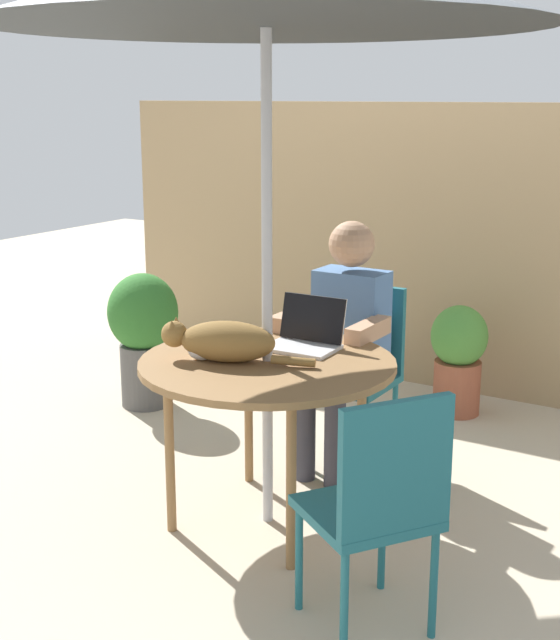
% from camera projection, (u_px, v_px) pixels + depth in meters
% --- Properties ---
extents(ground_plane, '(14.00, 14.00, 0.00)m').
position_uv_depth(ground_plane, '(268.00, 520.00, 3.86)').
color(ground_plane, '#BCAD93').
extents(fence_back, '(4.85, 0.08, 1.75)m').
position_uv_depth(fence_back, '(455.00, 250.00, 5.40)').
color(fence_back, tan).
rests_on(fence_back, ground).
extents(patio_table, '(1.07, 1.07, 0.73)m').
position_uv_depth(patio_table, '(267.00, 373.00, 3.70)').
color(patio_table, olive).
rests_on(patio_table, ground).
extents(chair_occupied, '(0.40, 0.40, 0.88)m').
position_uv_depth(chair_occupied, '(358.00, 359.00, 4.43)').
color(chair_occupied, '#1E606B').
rests_on(chair_occupied, ground).
extents(chair_empty, '(0.56, 0.56, 0.88)m').
position_uv_depth(chair_empty, '(379.00, 498.00, 2.91)').
color(chair_empty, '#1E606B').
rests_on(chair_empty, ground).
extents(person_seated, '(0.48, 0.48, 1.22)m').
position_uv_depth(person_seated, '(344.00, 333.00, 4.26)').
color(person_seated, '#4C72A5').
rests_on(person_seated, ground).
extents(laptop, '(0.31, 0.26, 0.21)m').
position_uv_depth(laptop, '(307.00, 333.00, 3.87)').
color(laptop, silver).
rests_on(laptop, patio_table).
extents(cat, '(0.63, 0.32, 0.17)m').
position_uv_depth(cat, '(222.00, 342.00, 3.65)').
color(cat, olive).
rests_on(cat, patio_table).
extents(potted_plant_near_fence, '(0.41, 0.41, 0.80)m').
position_uv_depth(potted_plant_near_fence, '(144.00, 330.00, 5.19)').
color(potted_plant_near_fence, '#595654').
rests_on(potted_plant_near_fence, ground).
extents(potted_plant_by_chair, '(0.32, 0.32, 0.64)m').
position_uv_depth(potted_plant_by_chair, '(458.00, 355.00, 5.08)').
color(potted_plant_by_chair, '#9E5138').
rests_on(potted_plant_by_chair, ground).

